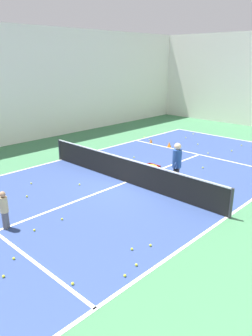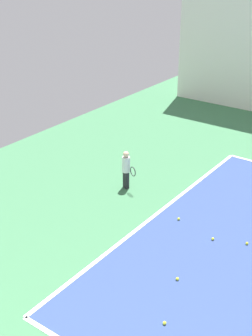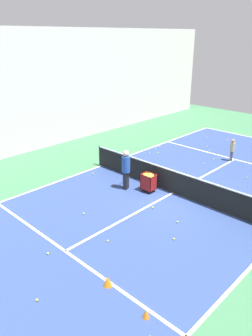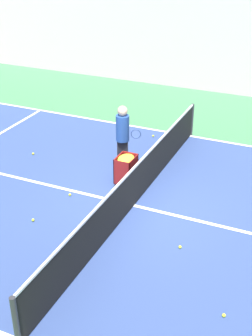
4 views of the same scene
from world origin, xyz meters
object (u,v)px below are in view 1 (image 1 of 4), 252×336
at_px(coach_at_net, 177,162).
at_px(training_cone_1, 151,141).
at_px(child_midcourt, 4,207).
at_px(training_cone_0, 169,145).
at_px(tennis_net, 126,170).
at_px(ball_cart, 152,171).

distance_m(coach_at_net, training_cone_1, 7.29).
height_order(child_midcourt, training_cone_0, child_midcourt).
bearing_deg(training_cone_1, tennis_net, -59.03).
relative_size(child_midcourt, ball_cart, 1.48).
height_order(coach_at_net, child_midcourt, coach_at_net).
relative_size(child_midcourt, training_cone_0, 3.98).
bearing_deg(training_cone_0, tennis_net, -70.23).
height_order(ball_cart, training_cone_0, ball_cart).
xyz_separation_m(training_cone_0, training_cone_1, (-1.47, 0.11, -0.03)).
xyz_separation_m(tennis_net, child_midcourt, (0.05, -5.38, 0.16)).
bearing_deg(training_cone_1, ball_cart, -50.23).
distance_m(tennis_net, coach_at_net, 2.14).
distance_m(ball_cart, training_cone_0, 6.06).
bearing_deg(coach_at_net, ball_cart, -80.45).
xyz_separation_m(coach_at_net, ball_cart, (-0.89, -0.50, -0.47)).
distance_m(tennis_net, training_cone_1, 6.97).
height_order(child_midcourt, training_cone_1, child_midcourt).
bearing_deg(tennis_net, training_cone_1, 120.97).
bearing_deg(training_cone_1, child_midcourt, -72.27).
relative_size(coach_at_net, ball_cart, 2.19).
xyz_separation_m(child_midcourt, ball_cart, (0.84, 5.98, -0.13)).
bearing_deg(child_midcourt, coach_at_net, -48.83).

